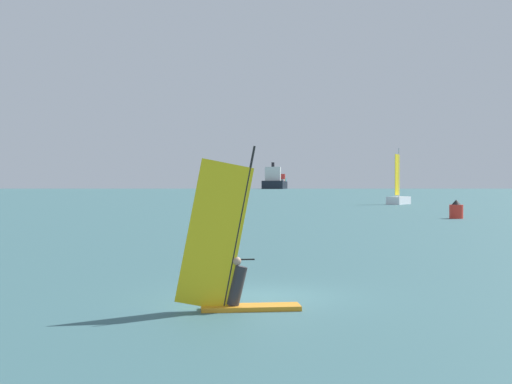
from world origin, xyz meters
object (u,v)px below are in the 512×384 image
(windsurfer, at_px, (232,270))
(channel_buoy, at_px, (456,210))
(cargo_ship, at_px, (275,183))
(small_sailboat, at_px, (399,199))

(windsurfer, height_order, channel_buoy, windsurfer)
(cargo_ship, relative_size, channel_buoy, 81.10)
(windsurfer, relative_size, cargo_ship, 0.03)
(channel_buoy, xyz_separation_m, small_sailboat, (-10.36, 50.91, 0.17))
(windsurfer, bearing_deg, cargo_ship, 82.17)
(small_sailboat, bearing_deg, channel_buoy, -155.85)
(channel_buoy, relative_size, small_sailboat, 0.19)
(windsurfer, height_order, cargo_ship, cargo_ship)
(small_sailboat, bearing_deg, cargo_ship, 30.17)
(windsurfer, relative_size, channel_buoy, 2.26)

